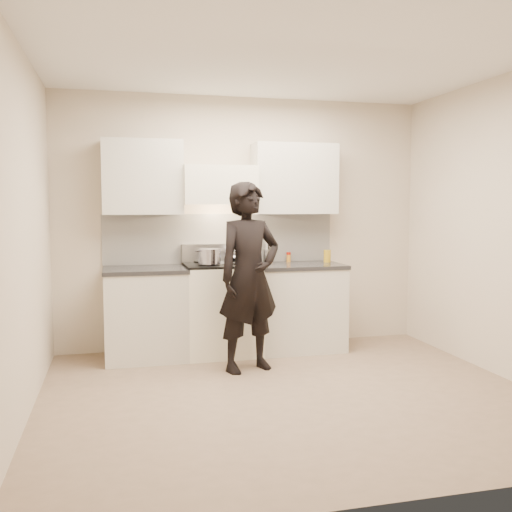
{
  "coord_description": "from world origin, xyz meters",
  "views": [
    {
      "loc": [
        -1.36,
        -4.33,
        1.54
      ],
      "look_at": [
        -0.03,
        1.05,
        1.05
      ],
      "focal_mm": 40.0,
      "sensor_mm": 36.0,
      "label": 1
    }
  ],
  "objects_px": {
    "counter_right": "(298,306)",
    "wok": "(238,252)",
    "utensil_crock": "(268,255)",
    "stove": "(222,308)",
    "person": "(249,277)"
  },
  "relations": [
    {
      "from": "counter_right",
      "to": "wok",
      "type": "bearing_deg",
      "value": 167.09
    },
    {
      "from": "wok",
      "to": "utensil_crock",
      "type": "relative_size",
      "value": 1.37
    },
    {
      "from": "wok",
      "to": "stove",
      "type": "bearing_deg",
      "value": -144.09
    },
    {
      "from": "stove",
      "to": "counter_right",
      "type": "distance_m",
      "value": 0.83
    },
    {
      "from": "wok",
      "to": "person",
      "type": "xyz_separation_m",
      "value": [
        -0.06,
        -0.79,
        -0.17
      ]
    },
    {
      "from": "counter_right",
      "to": "person",
      "type": "height_order",
      "value": "person"
    },
    {
      "from": "utensil_crock",
      "to": "person",
      "type": "height_order",
      "value": "person"
    },
    {
      "from": "wok",
      "to": "person",
      "type": "relative_size",
      "value": 0.22
    },
    {
      "from": "stove",
      "to": "wok",
      "type": "bearing_deg",
      "value": 35.91
    },
    {
      "from": "counter_right",
      "to": "utensil_crock",
      "type": "distance_m",
      "value": 0.64
    },
    {
      "from": "utensil_crock",
      "to": "stove",
      "type": "bearing_deg",
      "value": -163.2
    },
    {
      "from": "counter_right",
      "to": "wok",
      "type": "relative_size",
      "value": 2.39
    },
    {
      "from": "stove",
      "to": "counter_right",
      "type": "bearing_deg",
      "value": 0.0
    },
    {
      "from": "stove",
      "to": "person",
      "type": "xyz_separation_m",
      "value": [
        0.14,
        -0.65,
        0.4
      ]
    },
    {
      "from": "utensil_crock",
      "to": "person",
      "type": "xyz_separation_m",
      "value": [
        -0.4,
        -0.81,
        -0.13
      ]
    }
  ]
}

